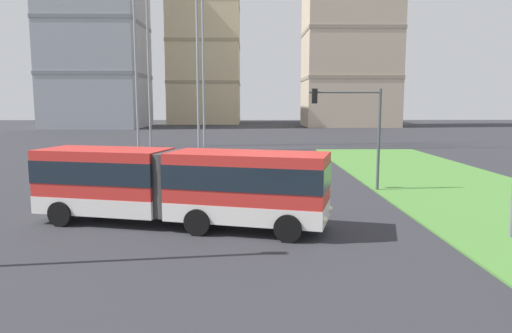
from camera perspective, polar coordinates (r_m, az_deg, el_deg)
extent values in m
cube|color=red|center=(18.26, -0.95, -2.32)|extent=(6.45, 4.02, 2.55)
cube|color=silver|center=(18.44, -0.94, -5.15)|extent=(6.48, 4.04, 0.70)
cube|color=#19232D|center=(18.19, -0.95, -1.00)|extent=(6.50, 4.07, 0.90)
cube|color=red|center=(20.65, -17.55, -1.51)|extent=(5.65, 3.68, 2.55)
cube|color=silver|center=(20.81, -17.45, -4.03)|extent=(5.67, 3.70, 0.70)
cube|color=#19232D|center=(20.59, -17.60, -0.34)|extent=(5.70, 3.72, 0.90)
cylinder|color=#383838|center=(19.27, -9.58, -1.89)|extent=(2.40, 2.40, 2.45)
cylinder|color=black|center=(19.32, 5.24, -5.50)|extent=(1.04, 0.54, 1.00)
cylinder|color=black|center=(16.93, 3.84, -7.38)|extent=(1.04, 0.54, 1.00)
cylinder|color=black|center=(20.14, -4.39, -4.95)|extent=(1.04, 0.54, 1.00)
cylinder|color=black|center=(17.86, -7.01, -6.62)|extent=(1.04, 0.54, 1.00)
cylinder|color=black|center=(22.58, -18.67, -3.95)|extent=(1.04, 0.51, 1.00)
cylinder|color=black|center=(20.55, -22.33, -5.26)|extent=(1.04, 0.51, 1.00)
sphere|color=#F9EFC6|center=(18.76, 8.76, -5.02)|extent=(0.24, 0.24, 0.24)
sphere|color=#F9EFC6|center=(17.02, 8.14, -6.32)|extent=(0.24, 0.24, 0.24)
cube|color=silver|center=(30.14, -11.35, -0.71)|extent=(4.44, 1.90, 0.80)
cube|color=black|center=(30.07, -11.66, 0.61)|extent=(2.42, 1.74, 0.60)
cylinder|color=black|center=(30.86, -8.32, -0.93)|extent=(0.65, 0.24, 0.64)
cylinder|color=black|center=(29.09, -8.69, -1.46)|extent=(0.65, 0.24, 0.64)
cylinder|color=black|center=(31.32, -13.79, -0.95)|extent=(0.65, 0.24, 0.64)
cylinder|color=black|center=(29.58, -14.48, -1.47)|extent=(0.65, 0.24, 0.64)
cylinder|color=#474C51|center=(27.07, 14.45, 3.02)|extent=(0.16, 0.16, 5.63)
cylinder|color=#474C51|center=(26.54, 10.56, 8.70)|extent=(3.88, 0.10, 0.10)
cube|color=black|center=(26.27, 7.00, 8.35)|extent=(0.28, 0.28, 0.80)
sphere|color=red|center=(26.27, 7.01, 8.89)|extent=(0.16, 0.16, 0.16)
sphere|color=yellow|center=(26.27, 7.00, 8.32)|extent=(0.16, 0.16, 0.16)
sphere|color=green|center=(26.26, 6.99, 7.76)|extent=(0.16, 0.16, 0.16)
cube|color=#9EA3AD|center=(101.04, -18.58, 15.63)|extent=(17.65, 17.98, 39.13)
cube|color=gray|center=(100.10, -18.35, 10.28)|extent=(17.85, 18.18, 0.70)
cube|color=gray|center=(101.09, -18.59, 15.82)|extent=(17.85, 18.18, 0.70)
cube|color=beige|center=(116.12, -6.14, 16.35)|extent=(15.96, 17.54, 45.03)
cube|color=#9C8D6E|center=(114.86, -6.04, 9.85)|extent=(16.16, 17.74, 0.70)
cube|color=#9C8D6E|center=(115.56, -6.11, 14.31)|extent=(16.16, 17.74, 0.70)
cube|color=#9C8D6E|center=(116.95, -6.17, 18.70)|extent=(16.16, 17.74, 0.70)
cube|color=#C6B299|center=(102.90, 11.26, 17.89)|extent=(18.31, 14.19, 46.81)
cube|color=gray|center=(101.34, 11.06, 10.25)|extent=(18.51, 14.39, 0.70)
cube|color=gray|center=(102.21, 11.20, 15.50)|extent=(18.51, 14.39, 0.70)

